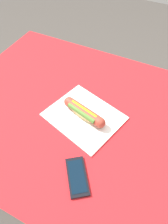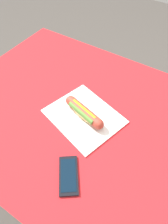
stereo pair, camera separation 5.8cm
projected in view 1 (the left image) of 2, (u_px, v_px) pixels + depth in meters
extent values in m
plane|color=#47423D|center=(88.00, 184.00, 1.41)|extent=(6.00, 6.00, 0.00)
cylinder|color=brown|center=(45.00, 94.00, 1.45)|extent=(0.07, 0.07, 0.72)
cube|color=brown|center=(91.00, 120.00, 0.84)|extent=(1.16, 0.80, 0.03)
cube|color=red|center=(91.00, 117.00, 0.83)|extent=(1.22, 0.86, 0.00)
cube|color=white|center=(84.00, 116.00, 0.83)|extent=(0.33, 0.30, 0.01)
ellipsoid|color=#E5BC75|center=(84.00, 113.00, 0.81)|extent=(0.16, 0.09, 0.04)
cylinder|color=#A83D2D|center=(84.00, 112.00, 0.81)|extent=(0.17, 0.08, 0.04)
sphere|color=#A83D2D|center=(69.00, 102.00, 0.84)|extent=(0.04, 0.04, 0.04)
sphere|color=#A83D2D|center=(100.00, 123.00, 0.77)|extent=(0.04, 0.04, 0.04)
cube|color=yellow|center=(84.00, 109.00, 0.79)|extent=(0.12, 0.04, 0.00)
cylinder|color=#4C7A2D|center=(81.00, 113.00, 0.79)|extent=(0.13, 0.05, 0.02)
cube|color=black|center=(77.00, 177.00, 0.67)|extent=(0.13, 0.14, 0.01)
cube|color=black|center=(77.00, 176.00, 0.67)|extent=(0.11, 0.12, 0.00)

